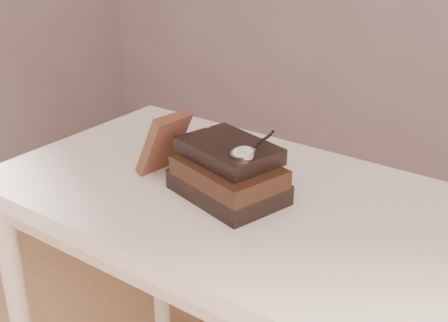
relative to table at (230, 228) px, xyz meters
The scene contains 5 objects.
table is the anchor object (origin of this frame).
book_stack 0.15m from the table, 61.71° to the right, with size 0.25×0.21×0.11m.
journal 0.23m from the table, behind, with size 0.02×0.09×0.15m, color #3E2018.
pocket_watch 0.23m from the table, 35.64° to the right, with size 0.06×0.15×0.02m.
eyeglasses 0.17m from the table, 122.96° to the left, with size 0.12×0.13×0.04m.
Camera 1 is at (0.63, -0.54, 1.31)m, focal length 47.36 mm.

